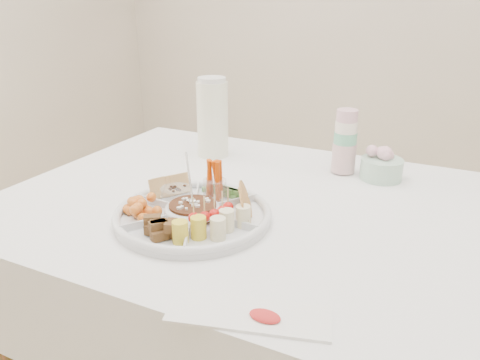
% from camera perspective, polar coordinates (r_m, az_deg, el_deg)
% --- Properties ---
extents(dining_table, '(1.52, 1.02, 0.76)m').
position_cam_1_polar(dining_table, '(1.44, 4.63, -16.95)').
color(dining_table, white).
rests_on(dining_table, floor).
extents(party_tray, '(0.41, 0.41, 0.04)m').
position_cam_1_polar(party_tray, '(1.16, -5.76, -3.96)').
color(party_tray, silver).
rests_on(party_tray, dining_table).
extents(bean_dip, '(0.12, 0.12, 0.04)m').
position_cam_1_polar(bean_dip, '(1.15, -5.78, -3.62)').
color(bean_dip, '#3A150C').
rests_on(bean_dip, party_tray).
extents(tortillas, '(0.11, 0.11, 0.06)m').
position_cam_1_polar(tortillas, '(1.14, 0.71, -3.01)').
color(tortillas, '#A86E3C').
rests_on(tortillas, party_tray).
extents(carrot_cucumber, '(0.13, 0.13, 0.11)m').
position_cam_1_polar(carrot_cucumber, '(1.24, -2.34, 0.01)').
color(carrot_cucumber, '#D54603').
rests_on(carrot_cucumber, party_tray).
extents(pita_raisins, '(0.12, 0.12, 0.06)m').
position_cam_1_polar(pita_raisins, '(1.26, -8.26, -0.83)').
color(pita_raisins, '#EDBE63').
rests_on(pita_raisins, party_tray).
extents(cherries, '(0.12, 0.12, 0.05)m').
position_cam_1_polar(cherries, '(1.17, -12.14, -3.29)').
color(cherries, orange).
rests_on(cherries, party_tray).
extents(granola_chunks, '(0.11, 0.11, 0.04)m').
position_cam_1_polar(granola_chunks, '(1.06, -9.89, -5.89)').
color(granola_chunks, '#402710').
rests_on(granola_chunks, party_tray).
extents(banana_tomato, '(0.12, 0.12, 0.09)m').
position_cam_1_polar(banana_tomato, '(1.03, -2.84, -4.85)').
color(banana_tomato, '#FFE27D').
rests_on(banana_tomato, party_tray).
extents(cup_stack, '(0.09, 0.09, 0.20)m').
position_cam_1_polar(cup_stack, '(1.47, 12.68, 4.56)').
color(cup_stack, white).
rests_on(cup_stack, dining_table).
extents(thermos, '(0.13, 0.13, 0.27)m').
position_cam_1_polar(thermos, '(1.60, -3.37, 7.73)').
color(thermos, white).
rests_on(thermos, dining_table).
extents(flower_bowl, '(0.14, 0.14, 0.09)m').
position_cam_1_polar(flower_bowl, '(1.47, 16.91, 1.88)').
color(flower_bowl, silver).
rests_on(flower_bowl, dining_table).
extents(placemat, '(0.30, 0.17, 0.01)m').
position_cam_1_polar(placemat, '(0.85, 1.12, -16.03)').
color(placemat, white).
rests_on(placemat, dining_table).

